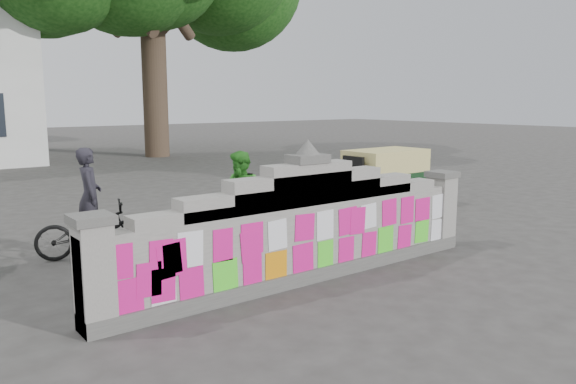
{
  "coord_description": "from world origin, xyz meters",
  "views": [
    {
      "loc": [
        -4.95,
        -5.95,
        2.54
      ],
      "look_at": [
        0.43,
        1.0,
        1.1
      ],
      "focal_mm": 35.0,
      "sensor_mm": 36.0,
      "label": 1
    }
  ],
  "objects_px": {
    "cyclist_bike": "(92,230)",
    "rickshaw_right": "(384,177)",
    "cyclist_rider": "(91,211)",
    "pedestrian": "(241,197)"
  },
  "relations": [
    {
      "from": "cyclist_bike",
      "to": "rickshaw_right",
      "type": "distance_m",
      "value": 7.03
    },
    {
      "from": "cyclist_rider",
      "to": "pedestrian",
      "type": "distance_m",
      "value": 2.56
    },
    {
      "from": "cyclist_bike",
      "to": "pedestrian",
      "type": "height_order",
      "value": "pedestrian"
    },
    {
      "from": "cyclist_bike",
      "to": "cyclist_rider",
      "type": "xyz_separation_m",
      "value": [
        0.0,
        0.0,
        0.32
      ]
    },
    {
      "from": "rickshaw_right",
      "to": "pedestrian",
      "type": "bearing_deg",
      "value": 8.2
    },
    {
      "from": "pedestrian",
      "to": "cyclist_rider",
      "type": "bearing_deg",
      "value": -111.31
    },
    {
      "from": "cyclist_bike",
      "to": "rickshaw_right",
      "type": "height_order",
      "value": "rickshaw_right"
    },
    {
      "from": "cyclist_rider",
      "to": "pedestrian",
      "type": "bearing_deg",
      "value": -89.27
    },
    {
      "from": "cyclist_rider",
      "to": "pedestrian",
      "type": "height_order",
      "value": "pedestrian"
    },
    {
      "from": "cyclist_rider",
      "to": "rickshaw_right",
      "type": "distance_m",
      "value": 7.03
    }
  ]
}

